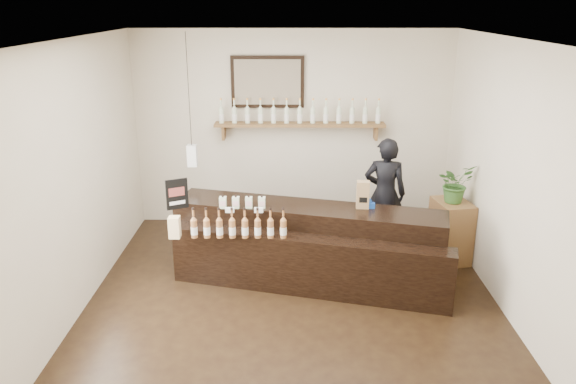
# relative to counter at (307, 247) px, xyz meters

# --- Properties ---
(ground) EXTENTS (5.00, 5.00, 0.00)m
(ground) POSITION_rel_counter_xyz_m (-0.17, -0.58, -0.42)
(ground) COLOR black
(ground) RESTS_ON ground
(room_shell) EXTENTS (5.00, 5.00, 5.00)m
(room_shell) POSITION_rel_counter_xyz_m (-0.17, -0.58, 1.28)
(room_shell) COLOR beige
(room_shell) RESTS_ON ground
(back_wall_decor) EXTENTS (2.66, 0.96, 1.69)m
(back_wall_decor) POSITION_rel_counter_xyz_m (-0.31, 1.79, 1.33)
(back_wall_decor) COLOR brown
(back_wall_decor) RESTS_ON ground
(counter) EXTENTS (3.22, 1.61, 1.04)m
(counter) POSITION_rel_counter_xyz_m (0.00, 0.00, 0.00)
(counter) COLOR black
(counter) RESTS_ON ground
(promo_sign) EXTENTS (0.23, 0.13, 0.35)m
(promo_sign) POSITION_rel_counter_xyz_m (-1.49, 0.03, 0.65)
(promo_sign) COLOR black
(promo_sign) RESTS_ON counter
(paper_bag) EXTENTS (0.15, 0.12, 0.32)m
(paper_bag) POSITION_rel_counter_xyz_m (0.63, 0.07, 0.63)
(paper_bag) COLOR #8F6845
(paper_bag) RESTS_ON counter
(tape_dispenser) EXTENTS (0.14, 0.06, 0.12)m
(tape_dispenser) POSITION_rel_counter_xyz_m (0.70, 0.06, 0.51)
(tape_dispenser) COLOR #184AAD
(tape_dispenser) RESTS_ON counter
(side_cabinet) EXTENTS (0.48, 0.60, 0.78)m
(side_cabinet) POSITION_rel_counter_xyz_m (1.83, 0.57, -0.03)
(side_cabinet) COLOR brown
(side_cabinet) RESTS_ON ground
(potted_plant) EXTENTS (0.56, 0.54, 0.48)m
(potted_plant) POSITION_rel_counter_xyz_m (1.83, 0.57, 0.61)
(potted_plant) COLOR #335D25
(potted_plant) RESTS_ON side_cabinet
(shopkeeper) EXTENTS (0.68, 0.50, 1.70)m
(shopkeeper) POSITION_rel_counter_xyz_m (1.04, 0.97, 0.43)
(shopkeeper) COLOR black
(shopkeeper) RESTS_ON ground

